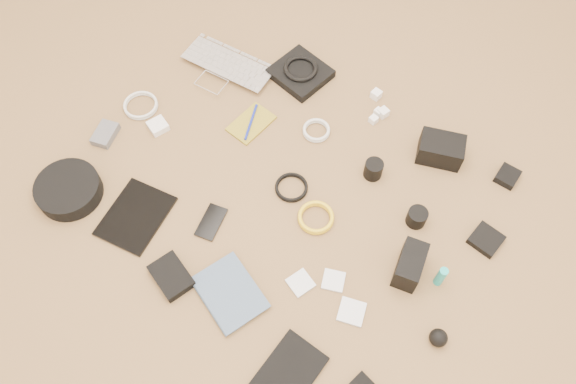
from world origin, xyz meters
The scene contains 32 objects.
laptop centered at (-0.44, 0.31, 0.01)m, with size 0.35×0.24×0.03m, color silver.
headphone_pouch centered at (-0.19, 0.47, 0.02)m, with size 0.19×0.18×0.03m, color black.
headphones centered at (-0.19, 0.47, 0.04)m, with size 0.13×0.13×0.02m, color black.
charger_a centered at (0.09, 0.54, 0.02)m, with size 0.03×0.03×0.03m, color white.
charger_b centered at (0.15, 0.48, 0.02)m, with size 0.03×0.03×0.03m, color white.
charger_c centered at (0.13, 0.47, 0.01)m, with size 0.03×0.03×0.02m, color white.
charger_d centered at (0.14, 0.43, 0.01)m, with size 0.03×0.03×0.02m, color white.
dslr_camera centered at (0.39, 0.43, 0.04)m, with size 0.15×0.10×0.08m, color black.
lens_pouch centered at (0.62, 0.47, 0.01)m, with size 0.07×0.07×0.03m, color black.
notebook_olive centered at (-0.22, 0.19, 0.00)m, with size 0.10×0.16×0.01m, color olive.
pen_blue centered at (-0.22, 0.19, 0.01)m, with size 0.01×0.01×0.15m, color #1321A0.
cable_white_a centered at (-0.01, 0.28, 0.01)m, with size 0.10×0.10×0.01m, color silver.
lens_a centered at (0.24, 0.24, 0.03)m, with size 0.06×0.06×0.07m, color black.
lens_b centered at (0.44, 0.16, 0.03)m, with size 0.06×0.06×0.06m, color black.
card_reader centered at (0.65, 0.22, 0.01)m, with size 0.09×0.09×0.02m, color black.
power_brick centered at (-0.48, -0.01, 0.01)m, with size 0.06×0.06×0.03m, color white.
cable_white_b centered at (-0.59, 0.03, 0.01)m, with size 0.12×0.12×0.01m, color silver.
cable_black centered at (0.04, 0.04, 0.00)m, with size 0.11×0.11×0.01m, color black.
cable_yellow centered at (0.17, -0.01, 0.01)m, with size 0.12×0.12×0.01m, color yellow.
flash centered at (0.50, 0.00, 0.05)m, with size 0.07×0.13×0.10m, color black.
lens_cleaner centered at (0.59, 0.02, 0.05)m, with size 0.03×0.03×0.09m, color #19A8A4.
battery_charger centered at (-0.61, -0.13, 0.01)m, with size 0.06×0.10×0.03m, color #56565B.
tablet centered at (-0.32, -0.32, 0.01)m, with size 0.18×0.23×0.01m, color black.
phone centered at (-0.10, -0.20, 0.00)m, with size 0.06×0.12×0.01m, color black.
filter_case_left centered at (0.25, -0.22, 0.00)m, with size 0.07×0.07×0.01m, color silver.
filter_case_mid centered at (0.33, -0.15, 0.00)m, with size 0.06×0.06×0.01m, color silver.
filter_case_right centered at (0.42, -0.21, 0.01)m, with size 0.07×0.07×0.01m, color silver.
air_blower centered at (0.66, -0.15, 0.03)m, with size 0.05×0.05×0.05m, color black.
headphone_case centered at (-0.55, -0.37, 0.03)m, with size 0.21×0.21×0.06m, color black.
drive_case centered at (-0.09, -0.41, 0.02)m, with size 0.13×0.09×0.03m, color black.
paperback centered at (0.06, -0.43, 0.01)m, with size 0.16×0.21×0.02m, color #445974.
notebook_black_a centered at (0.36, -0.47, 0.01)m, with size 0.14×0.22×0.02m, color black.
Camera 1 is at (0.54, -0.73, 1.60)m, focal length 35.00 mm.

